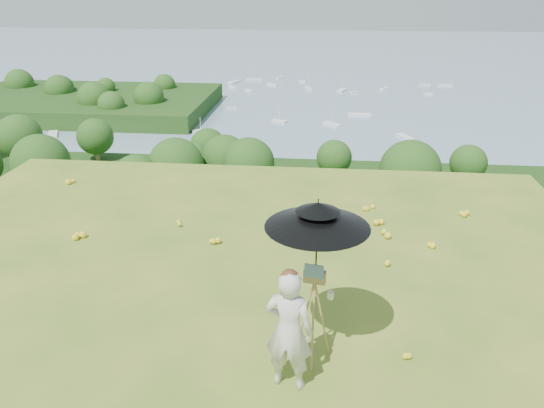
# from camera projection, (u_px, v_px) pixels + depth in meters

# --- Properties ---
(ground) EXTENTS (14.00, 14.00, 0.00)m
(ground) POSITION_uv_depth(u_px,v_px,m) (224.00, 309.00, 8.37)
(ground) COLOR #4A7120
(ground) RESTS_ON ground
(forest_slope) EXTENTS (140.00, 56.00, 22.00)m
(forest_slope) POSITION_uv_depth(u_px,v_px,m) (300.00, 355.00, 51.76)
(forest_slope) COLOR #15360E
(forest_slope) RESTS_ON bay_water
(shoreline_tier) EXTENTS (170.00, 28.00, 8.00)m
(shoreline_tier) POSITION_uv_depth(u_px,v_px,m) (311.00, 237.00, 91.13)
(shoreline_tier) COLOR gray
(shoreline_tier) RESTS_ON bay_water
(bay_water) EXTENTS (700.00, 700.00, 0.00)m
(bay_water) POSITION_uv_depth(u_px,v_px,m) (322.00, 72.00, 241.53)
(bay_water) COLOR #7799AB
(bay_water) RESTS_ON ground
(peninsula) EXTENTS (90.00, 60.00, 12.00)m
(peninsula) POSITION_uv_depth(u_px,v_px,m) (84.00, 95.00, 168.55)
(peninsula) COLOR #15360E
(peninsula) RESTS_ON bay_water
(slope_trees) EXTENTS (110.00, 50.00, 6.00)m
(slope_trees) POSITION_uv_depth(u_px,v_px,m) (303.00, 226.00, 46.29)
(slope_trees) COLOR #2A5118
(slope_trees) RESTS_ON forest_slope
(harbor_town) EXTENTS (110.00, 22.00, 5.00)m
(harbor_town) POSITION_uv_depth(u_px,v_px,m) (312.00, 202.00, 88.60)
(harbor_town) COLOR silver
(harbor_town) RESTS_ON shoreline_tier
(moored_boats) EXTENTS (140.00, 140.00, 0.70)m
(moored_boats) POSITION_uv_depth(u_px,v_px,m) (281.00, 110.00, 170.15)
(moored_boats) COLOR silver
(moored_boats) RESTS_ON bay_water
(wildflowers) EXTENTS (10.00, 10.50, 0.12)m
(wildflowers) POSITION_uv_depth(u_px,v_px,m) (227.00, 297.00, 8.58)
(wildflowers) COLOR yellow
(wildflowers) RESTS_ON ground
(painter) EXTENTS (0.67, 0.51, 1.67)m
(painter) POSITION_uv_depth(u_px,v_px,m) (289.00, 330.00, 6.50)
(painter) COLOR silver
(painter) RESTS_ON ground
(field_easel) EXTENTS (0.67, 0.67, 1.50)m
(field_easel) POSITION_uv_depth(u_px,v_px,m) (313.00, 312.00, 7.00)
(field_easel) COLOR olive
(field_easel) RESTS_ON ground
(sun_umbrella) EXTENTS (1.75, 1.75, 1.12)m
(sun_umbrella) POSITION_uv_depth(u_px,v_px,m) (317.00, 240.00, 6.62)
(sun_umbrella) COLOR black
(sun_umbrella) RESTS_ON field_easel
(painter_cap) EXTENTS (0.28, 0.31, 0.10)m
(painter_cap) POSITION_uv_depth(u_px,v_px,m) (290.00, 275.00, 6.19)
(painter_cap) COLOR #C06976
(painter_cap) RESTS_ON painter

